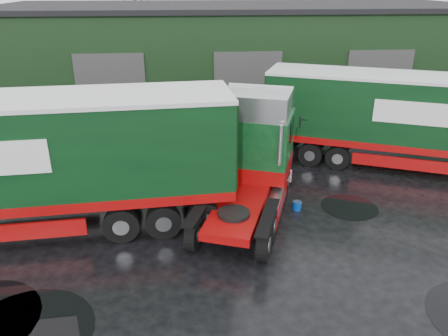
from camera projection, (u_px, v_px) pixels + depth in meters
The scene contains 10 objects.
ground at pixel (241, 247), 13.90m from camera, with size 100.00×100.00×0.00m, color black.
warehouse at pixel (237, 51), 31.08m from camera, with size 32.40×12.40×6.30m.
hero_tractor at pixel (245, 163), 14.83m from camera, with size 2.88×6.80×4.22m, color #0E401B, non-canonical shape.
trailer_left at pixel (3, 168), 13.93m from camera, with size 3.04×14.86×4.62m, color silver, non-canonical shape.
lorry_right at pixel (408, 123), 19.02m from camera, with size 2.76×15.94×4.19m, color silver, non-canonical shape.
wash_bucket at pixel (297, 206), 16.13m from camera, with size 0.34×0.34×0.32m, color #063295.
tree_back_a at pixel (136, 17), 39.00m from camera, with size 4.40×4.40×9.50m, color black, non-canonical shape.
tree_back_b at pixel (311, 27), 40.59m from camera, with size 4.40×4.40×7.50m, color black, non-canonical shape.
puddle_0 at pixel (24, 334), 10.50m from camera, with size 3.33×3.33×0.01m, color black.
puddle_1 at pixel (349, 207), 16.35m from camera, with size 2.11×2.11×0.01m, color black.
Camera 1 is at (-1.50, -11.66, 7.85)m, focal length 35.00 mm.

